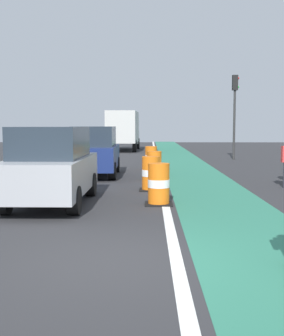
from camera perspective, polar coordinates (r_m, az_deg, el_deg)
The scene contains 11 objects.
ground_plane at distance 7.07m, azimuth -3.07°, elevation -11.60°, with size 100.00×100.00×0.00m, color #2D2D30.
bike_lane_strip at distance 18.95m, azimuth 6.79°, elevation -0.90°, with size 2.50×80.00×0.01m, color #2D755B.
lane_divider_stripe at distance 18.86m, azimuth 2.25°, elevation -0.89°, with size 0.20×80.00×0.01m, color silver.
parked_suv_nearest at distance 11.98m, azimuth -11.40°, elevation 0.35°, with size 1.94×4.61×2.04m.
parked_suv_second at distance 18.61m, azimuth -6.06°, elevation 2.18°, with size 2.00×4.64×2.04m.
traffic_barrel_front at distance 11.75m, azimuth 2.14°, elevation -2.12°, with size 0.73×0.73×1.09m.
traffic_barrel_mid at distance 14.33m, azimuth 1.13°, elevation -0.75°, with size 0.73×0.73×1.09m.
traffic_barrel_back at distance 17.29m, azimuth 1.56°, elevation 0.30°, with size 0.73×0.73×1.09m.
traffic_barrel_far at distance 21.41m, azimuth 1.16°, elevation 1.28°, with size 0.73×0.73×1.09m.
delivery_truck_down_block at distance 37.46m, azimuth -2.34°, elevation 5.04°, with size 2.49×7.65×3.23m.
traffic_light_corner at distance 27.86m, azimuth 11.72°, elevation 8.23°, with size 0.41×0.32×5.10m.
Camera 1 is at (0.49, -6.74, 2.06)m, focal length 47.92 mm.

